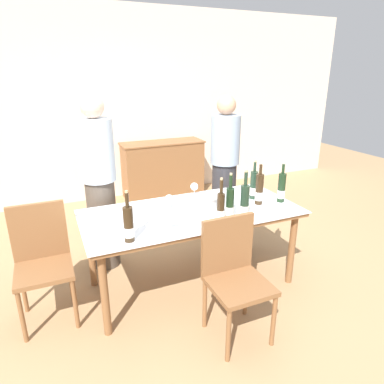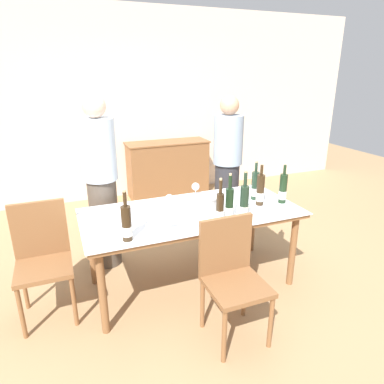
# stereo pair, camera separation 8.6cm
# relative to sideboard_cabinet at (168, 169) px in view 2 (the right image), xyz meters

# --- Properties ---
(ground_plane) EXTENTS (12.00, 12.00, 0.00)m
(ground_plane) POSITION_rel_sideboard_cabinet_xyz_m (-0.56, -2.43, -0.43)
(ground_plane) COLOR #A37F56
(back_wall) EXTENTS (8.00, 0.10, 2.80)m
(back_wall) POSITION_rel_sideboard_cabinet_xyz_m (-0.56, 0.29, 0.97)
(back_wall) COLOR beige
(back_wall) RESTS_ON ground_plane
(sideboard_cabinet) EXTENTS (1.28, 0.46, 0.87)m
(sideboard_cabinet) POSITION_rel_sideboard_cabinet_xyz_m (0.00, 0.00, 0.00)
(sideboard_cabinet) COLOR brown
(sideboard_cabinet) RESTS_ON ground_plane
(dining_table) EXTENTS (1.90, 0.89, 0.74)m
(dining_table) POSITION_rel_sideboard_cabinet_xyz_m (-0.56, -2.43, 0.24)
(dining_table) COLOR brown
(dining_table) RESTS_ON ground_plane
(ice_bucket) EXTENTS (0.19, 0.19, 0.17)m
(ice_bucket) POSITION_rel_sideboard_cabinet_xyz_m (-0.47, -2.55, 0.40)
(ice_bucket) COLOR white
(ice_bucket) RESTS_ON dining_table
(wine_bottle_0) EXTENTS (0.07, 0.07, 0.38)m
(wine_bottle_0) POSITION_rel_sideboard_cabinet_xyz_m (0.11, -2.37, 0.43)
(wine_bottle_0) COLOR #1E3323
(wine_bottle_0) RESTS_ON dining_table
(wine_bottle_1) EXTENTS (0.07, 0.07, 0.42)m
(wine_bottle_1) POSITION_rel_sideboard_cabinet_xyz_m (-0.23, -2.75, 0.45)
(wine_bottle_1) COLOR #1E3323
(wine_bottle_1) RESTS_ON dining_table
(wine_bottle_2) EXTENTS (0.08, 0.08, 0.39)m
(wine_bottle_2) POSITION_rel_sideboard_cabinet_xyz_m (-1.20, -2.75, 0.43)
(wine_bottle_2) COLOR #332314
(wine_bottle_2) RESTS_ON dining_table
(wine_bottle_3) EXTENTS (0.07, 0.07, 0.36)m
(wine_bottle_3) POSITION_rel_sideboard_cabinet_xyz_m (0.30, -2.54, 0.43)
(wine_bottle_3) COLOR black
(wine_bottle_3) RESTS_ON dining_table
(wine_bottle_4) EXTENTS (0.07, 0.07, 0.38)m
(wine_bottle_4) POSITION_rel_sideboard_cabinet_xyz_m (0.08, -2.51, 0.44)
(wine_bottle_4) COLOR #332314
(wine_bottle_4) RESTS_ON dining_table
(wine_bottle_5) EXTENTS (0.06, 0.06, 0.37)m
(wine_bottle_5) POSITION_rel_sideboard_cabinet_xyz_m (-0.43, -2.72, 0.43)
(wine_bottle_5) COLOR #332314
(wine_bottle_5) RESTS_ON dining_table
(wine_bottle_6) EXTENTS (0.07, 0.07, 0.40)m
(wine_bottle_6) POSITION_rel_sideboard_cabinet_xyz_m (-0.34, -2.70, 0.44)
(wine_bottle_6) COLOR black
(wine_bottle_6) RESTS_ON dining_table
(wine_glass_0) EXTENTS (0.07, 0.07, 0.14)m
(wine_glass_0) POSITION_rel_sideboard_cabinet_xyz_m (-0.72, -2.30, 0.40)
(wine_glass_0) COLOR white
(wine_glass_0) RESTS_ON dining_table
(wine_glass_1) EXTENTS (0.08, 0.08, 0.13)m
(wine_glass_1) POSITION_rel_sideboard_cabinet_xyz_m (-0.38, -2.07, 0.39)
(wine_glass_1) COLOR white
(wine_glass_1) RESTS_ON dining_table
(wine_glass_2) EXTENTS (0.07, 0.07, 0.13)m
(wine_glass_2) POSITION_rel_sideboard_cabinet_xyz_m (-0.86, -2.72, 0.39)
(wine_glass_2) COLOR white
(wine_glass_2) RESTS_ON dining_table
(wine_glass_3) EXTENTS (0.08, 0.08, 0.13)m
(wine_glass_3) POSITION_rel_sideboard_cabinet_xyz_m (0.30, -2.08, 0.39)
(wine_glass_3) COLOR white
(wine_glass_3) RESTS_ON dining_table
(chair_near_front) EXTENTS (0.42, 0.42, 0.91)m
(chair_near_front) POSITION_rel_sideboard_cabinet_xyz_m (-0.52, -3.10, 0.09)
(chair_near_front) COLOR brown
(chair_near_front) RESTS_ON ground_plane
(chair_left_end) EXTENTS (0.42, 0.42, 0.94)m
(chair_left_end) POSITION_rel_sideboard_cabinet_xyz_m (-1.80, -2.34, 0.10)
(chair_left_end) COLOR brown
(chair_left_end) RESTS_ON ground_plane
(person_host) EXTENTS (0.33, 0.33, 1.71)m
(person_host) POSITION_rel_sideboard_cabinet_xyz_m (-1.24, -1.75, 0.43)
(person_host) COLOR #51473D
(person_host) RESTS_ON ground_plane
(person_guest_left) EXTENTS (0.33, 0.33, 1.65)m
(person_guest_left) POSITION_rel_sideboard_cabinet_xyz_m (0.19, -1.63, 0.40)
(person_guest_left) COLOR #2D2D33
(person_guest_left) RESTS_ON ground_plane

